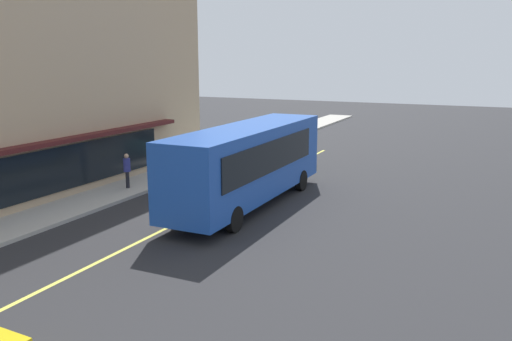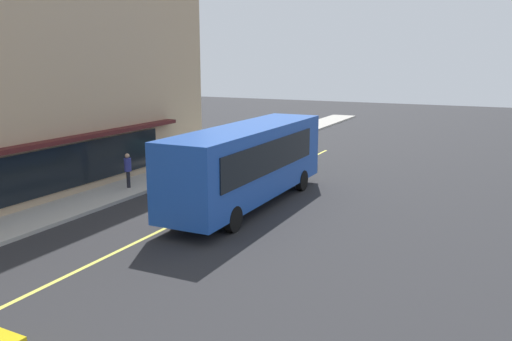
# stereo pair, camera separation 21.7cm
# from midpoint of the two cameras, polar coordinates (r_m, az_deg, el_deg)

# --- Properties ---
(ground) EXTENTS (120.00, 120.00, 0.00)m
(ground) POSITION_cam_midpoint_polar(r_m,az_deg,el_deg) (21.44, -7.50, -5.25)
(ground) COLOR #28282B
(sidewalk) EXTENTS (80.00, 2.57, 0.15)m
(sidewalk) POSITION_cam_midpoint_polar(r_m,az_deg,el_deg) (24.59, -17.74, -3.29)
(sidewalk) COLOR #B2ADA3
(sidewalk) RESTS_ON ground
(lane_centre_stripe) EXTENTS (36.00, 0.16, 0.01)m
(lane_centre_stripe) POSITION_cam_midpoint_polar(r_m,az_deg,el_deg) (21.44, -7.50, -5.24)
(lane_centre_stripe) COLOR #D8D14C
(lane_centre_stripe) RESTS_ON ground
(bus) EXTENTS (11.14, 2.62, 3.50)m
(bus) POSITION_cam_midpoint_polar(r_m,az_deg,el_deg) (22.81, -0.50, 1.05)
(bus) COLOR #1E4CAD
(bus) RESTS_ON ground
(car_teal) EXTENTS (4.32, 1.91, 1.52)m
(car_teal) POSITION_cam_midpoint_polar(r_m,az_deg,el_deg) (32.81, 0.36, 2.24)
(car_teal) COLOR #14666B
(car_teal) RESTS_ON ground
(pedestrian_by_curb) EXTENTS (0.34, 0.34, 1.69)m
(pedestrian_by_curb) POSITION_cam_midpoint_polar(r_m,az_deg,el_deg) (26.26, -13.52, 0.35)
(pedestrian_by_curb) COLOR black
(pedestrian_by_curb) RESTS_ON sidewalk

